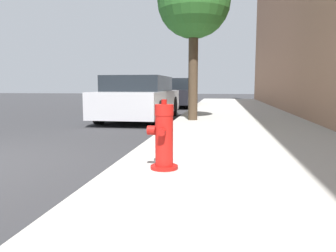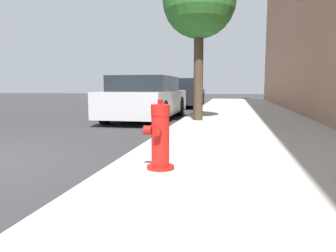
{
  "view_description": "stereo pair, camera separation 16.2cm",
  "coord_description": "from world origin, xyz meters",
  "px_view_note": "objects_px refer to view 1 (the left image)",
  "views": [
    {
      "loc": [
        3.38,
        -3.53,
        1.05
      ],
      "look_at": [
        2.62,
        1.12,
        0.47
      ],
      "focal_mm": 35.0,
      "sensor_mm": 36.0,
      "label": 1
    },
    {
      "loc": [
        3.54,
        -3.5,
        1.05
      ],
      "look_at": [
        2.62,
        1.12,
        0.47
      ],
      "focal_mm": 35.0,
      "sensor_mm": 36.0,
      "label": 2
    }
  ],
  "objects_px": {
    "fire_hydrant": "(164,138)",
    "street_tree_near": "(194,3)",
    "parked_car_near": "(140,98)",
    "parked_car_mid": "(176,93)"
  },
  "relations": [
    {
      "from": "fire_hydrant",
      "to": "street_tree_near",
      "type": "height_order",
      "value": "street_tree_near"
    },
    {
      "from": "parked_car_near",
      "to": "street_tree_near",
      "type": "distance_m",
      "value": 3.28
    },
    {
      "from": "fire_hydrant",
      "to": "parked_car_mid",
      "type": "bearing_deg",
      "value": 97.33
    },
    {
      "from": "fire_hydrant",
      "to": "parked_car_near",
      "type": "relative_size",
      "value": 0.16
    },
    {
      "from": "fire_hydrant",
      "to": "parked_car_mid",
      "type": "height_order",
      "value": "parked_car_mid"
    },
    {
      "from": "fire_hydrant",
      "to": "street_tree_near",
      "type": "distance_m",
      "value": 5.89
    },
    {
      "from": "parked_car_near",
      "to": "street_tree_near",
      "type": "xyz_separation_m",
      "value": [
        1.74,
        -1.21,
        2.5
      ]
    },
    {
      "from": "parked_car_mid",
      "to": "street_tree_near",
      "type": "relative_size",
      "value": 1.14
    },
    {
      "from": "street_tree_near",
      "to": "parked_car_mid",
      "type": "bearing_deg",
      "value": 101.22
    },
    {
      "from": "fire_hydrant",
      "to": "parked_car_near",
      "type": "bearing_deg",
      "value": 106.23
    }
  ]
}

